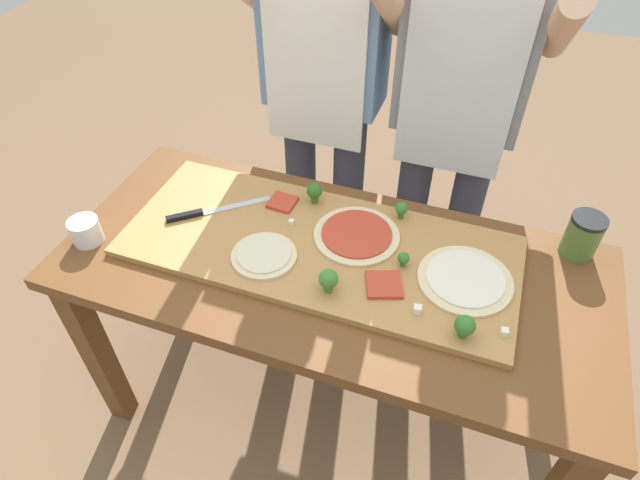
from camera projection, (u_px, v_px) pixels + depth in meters
name	position (u px, v px, depth m)	size (l,w,h in m)	color
ground_plane	(329.00, 403.00, 2.03)	(8.00, 8.00, 0.00)	brown
prep_table	(331.00, 290.00, 1.58)	(1.54, 0.69, 0.77)	brown
cutting_board	(319.00, 246.00, 1.54)	(1.12, 0.46, 0.02)	#B27F47
chefs_knife	(204.00, 212.00, 1.62)	(0.26, 0.22, 0.02)	#B7BABF
pizza_whole_white_garlic	(465.00, 279.00, 1.42)	(0.25, 0.25, 0.02)	beige
pizza_whole_tomato_red	(357.00, 235.00, 1.55)	(0.25, 0.25, 0.02)	beige
pizza_whole_cheese_artichoke	(264.00, 255.00, 1.49)	(0.18, 0.18, 0.02)	beige
pizza_slice_far_right	(384.00, 285.00, 1.41)	(0.09, 0.09, 0.01)	#BC3D28
pizza_slice_far_left	(282.00, 202.00, 1.65)	(0.08, 0.08, 0.01)	#BC3D28
broccoli_floret_back_left	(403.00, 258.00, 1.45)	(0.03, 0.03, 0.05)	#3F7220
broccoli_floret_back_right	(314.00, 191.00, 1.64)	(0.05, 0.05, 0.07)	#366618
broccoli_floret_center_right	(465.00, 326.00, 1.27)	(0.05, 0.05, 0.06)	#3F7220
broccoli_floret_back_mid	(328.00, 280.00, 1.37)	(0.05, 0.05, 0.07)	#487A23
broccoli_floret_front_mid	(401.00, 209.00, 1.59)	(0.04, 0.04, 0.06)	#3F7220
cheese_crumble_a	(291.00, 222.00, 1.59)	(0.02, 0.02, 0.02)	silver
cheese_crumble_b	(504.00, 332.00, 1.30)	(0.02, 0.02, 0.02)	white
cheese_crumble_c	(417.00, 309.00, 1.34)	(0.02, 0.02, 0.02)	white
flour_cup	(86.00, 232.00, 1.55)	(0.09, 0.09, 0.08)	white
sauce_jar	(583.00, 236.00, 1.49)	(0.10, 0.10, 0.13)	#517033
cook_left	(324.00, 76.00, 1.82)	(0.54, 0.39, 1.67)	#333847
cook_right	(459.00, 98.00, 1.71)	(0.54, 0.39, 1.67)	#333847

